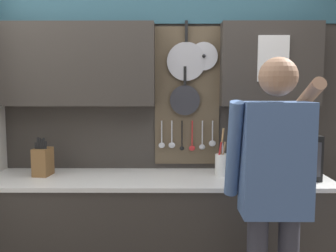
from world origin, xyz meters
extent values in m
cube|color=#38332D|center=(0.00, 0.00, 0.45)|extent=(2.44, 0.58, 0.91)
cube|color=white|center=(0.00, 0.00, 0.92)|extent=(2.47, 0.61, 0.03)
cube|color=#38332D|center=(0.00, 0.31, 1.26)|extent=(3.04, 0.04, 2.53)
cube|color=#38332D|center=(-0.63, 0.21, 1.76)|extent=(1.18, 0.16, 0.63)
cube|color=#38332D|center=(0.84, 0.21, 1.76)|extent=(0.75, 0.16, 0.63)
cube|color=brown|center=(0.21, 0.28, 1.52)|extent=(0.51, 0.01, 1.08)
cylinder|color=#B7B7BC|center=(0.20, 0.26, 1.79)|extent=(0.30, 0.02, 0.30)
cube|color=black|center=(0.20, 0.25, 2.02)|extent=(0.02, 0.02, 0.16)
cylinder|color=#2D2D33|center=(0.20, 0.26, 1.49)|extent=(0.23, 0.02, 0.23)
cube|color=black|center=(0.20, 0.25, 1.68)|extent=(0.02, 0.02, 0.14)
cylinder|color=silver|center=(0.34, 0.26, 1.83)|extent=(0.22, 0.01, 0.22)
sphere|color=black|center=(0.34, 0.24, 1.83)|extent=(0.03, 0.03, 0.03)
cylinder|color=silver|center=(0.01, 0.26, 1.24)|extent=(0.01, 0.01, 0.18)
ellipsoid|color=silver|center=(0.01, 0.26, 1.13)|extent=(0.05, 0.01, 0.04)
cylinder|color=silver|center=(0.09, 0.26, 1.24)|extent=(0.01, 0.01, 0.18)
ellipsoid|color=silver|center=(0.09, 0.26, 1.13)|extent=(0.05, 0.01, 0.05)
cylinder|color=black|center=(0.17, 0.26, 1.22)|extent=(0.01, 0.01, 0.21)
ellipsoid|color=black|center=(0.17, 0.26, 1.11)|extent=(0.04, 0.01, 0.03)
cylinder|color=red|center=(0.25, 0.26, 1.22)|extent=(0.01, 0.01, 0.20)
ellipsoid|color=red|center=(0.25, 0.26, 1.11)|extent=(0.05, 0.01, 0.04)
cylinder|color=silver|center=(0.33, 0.26, 1.23)|extent=(0.01, 0.01, 0.20)
ellipsoid|color=silver|center=(0.33, 0.26, 1.12)|extent=(0.05, 0.01, 0.04)
cylinder|color=silver|center=(0.41, 0.26, 1.24)|extent=(0.01, 0.01, 0.17)
ellipsoid|color=silver|center=(0.41, 0.26, 1.15)|extent=(0.06, 0.01, 0.05)
cube|color=white|center=(0.84, 0.12, 1.80)|extent=(0.23, 0.02, 0.34)
cube|color=black|center=(0.89, 0.05, 1.10)|extent=(0.48, 0.39, 0.32)
cube|color=black|center=(0.84, -0.15, 1.10)|extent=(0.26, 0.01, 0.20)
cube|color=#333338|center=(1.06, -0.15, 1.10)|extent=(0.11, 0.01, 0.24)
cube|color=brown|center=(-0.86, 0.05, 1.04)|extent=(0.13, 0.16, 0.21)
cylinder|color=black|center=(-0.90, 0.01, 1.17)|extent=(0.02, 0.02, 0.05)
cylinder|color=black|center=(-0.88, 0.01, 1.18)|extent=(0.02, 0.04, 0.09)
cylinder|color=black|center=(-0.87, 0.01, 1.18)|extent=(0.02, 0.03, 0.08)
cylinder|color=black|center=(-0.85, 0.01, 1.18)|extent=(0.02, 0.03, 0.07)
cylinder|color=black|center=(-0.84, 0.01, 1.18)|extent=(0.02, 0.03, 0.08)
cylinder|color=black|center=(-0.83, 0.01, 1.17)|extent=(0.02, 0.03, 0.06)
cylinder|color=white|center=(0.47, 0.05, 1.02)|extent=(0.11, 0.11, 0.16)
cylinder|color=tan|center=(0.46, 0.05, 1.15)|extent=(0.04, 0.02, 0.29)
cylinder|color=tan|center=(0.47, 0.04, 1.10)|extent=(0.05, 0.01, 0.19)
cylinder|color=red|center=(0.44, 0.03, 1.10)|extent=(0.04, 0.02, 0.19)
cylinder|color=silver|center=(0.47, 0.05, 1.09)|extent=(0.04, 0.03, 0.18)
cube|color=#4C6B9E|center=(0.67, -0.60, 1.19)|extent=(0.38, 0.22, 0.65)
sphere|color=#A87A5B|center=(0.67, -0.60, 1.65)|extent=(0.22, 0.22, 0.22)
cylinder|color=#4C6B9E|center=(0.44, -0.56, 1.23)|extent=(0.08, 0.24, 0.58)
cylinder|color=#A87A5B|center=(0.90, -0.34, 1.49)|extent=(0.08, 0.55, 0.32)
camera|label=1|loc=(0.08, -2.67, 1.60)|focal=40.00mm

